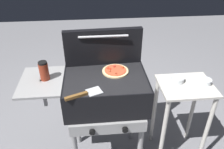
% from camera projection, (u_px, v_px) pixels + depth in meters
% --- Properties ---
extents(grill, '(0.96, 0.53, 0.90)m').
position_uv_depth(grill, '(104.00, 93.00, 1.80)').
color(grill, black).
rests_on(grill, ground_plane).
extents(grill_lid_open, '(0.63, 0.09, 0.30)m').
position_uv_depth(grill_lid_open, '(103.00, 47.00, 1.83)').
color(grill_lid_open, black).
rests_on(grill_lid_open, grill).
extents(pizza_pepperoni, '(0.21, 0.21, 0.03)m').
position_uv_depth(pizza_pepperoni, '(115.00, 71.00, 1.79)').
color(pizza_pepperoni, beige).
rests_on(pizza_pepperoni, grill).
extents(sauce_jar, '(0.07, 0.07, 0.15)m').
position_uv_depth(sauce_jar, '(44.00, 71.00, 1.67)').
color(sauce_jar, maroon).
rests_on(sauce_jar, grill).
extents(spatula, '(0.26, 0.15, 0.02)m').
position_uv_depth(spatula, '(84.00, 94.00, 1.54)').
color(spatula, '#B7BABF').
rests_on(spatula, grill).
extents(prep_table, '(0.44, 0.36, 0.78)m').
position_uv_depth(prep_table, '(182.00, 106.00, 1.97)').
color(prep_table, beige).
rests_on(prep_table, ground_plane).
extents(topping_bowl_near, '(0.09, 0.09, 0.04)m').
position_uv_depth(topping_bowl_near, '(206.00, 82.00, 1.84)').
color(topping_bowl_near, silver).
rests_on(topping_bowl_near, prep_table).
extents(topping_bowl_far, '(0.11, 0.11, 0.04)m').
position_uv_depth(topping_bowl_far, '(178.00, 79.00, 1.88)').
color(topping_bowl_far, silver).
rests_on(topping_bowl_far, prep_table).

